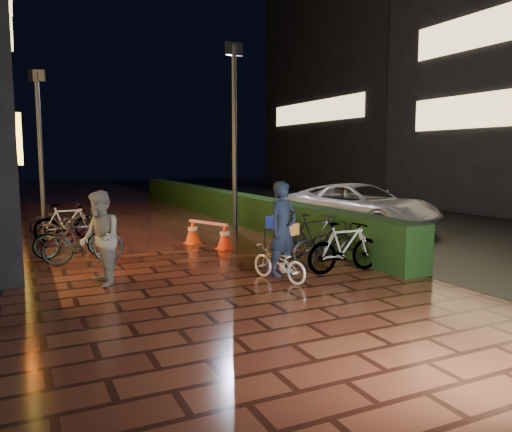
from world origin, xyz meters
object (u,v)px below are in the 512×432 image
bystander_person (100,238)px  van (360,206)px  cyclist (281,244)px  traffic_barrier (208,234)px  cart_assembly (276,224)px

bystander_person → van: size_ratio=0.33×
van → cyclist: bearing=-155.4°
bystander_person → van: 9.17m
traffic_barrier → cart_assembly: 1.77m
bystander_person → traffic_barrier: size_ratio=1.11×
traffic_barrier → cart_assembly: bearing=-19.6°
van → traffic_barrier: 5.44m
bystander_person → cart_assembly: size_ratio=1.58×
bystander_person → traffic_barrier: 4.18m
cyclist → cart_assembly: bearing=63.6°
traffic_barrier → cyclist: bearing=-90.2°
traffic_barrier → cart_assembly: size_ratio=1.43×
van → traffic_barrier: van is taller
van → traffic_barrier: size_ratio=3.31×
traffic_barrier → cart_assembly: cart_assembly is taller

